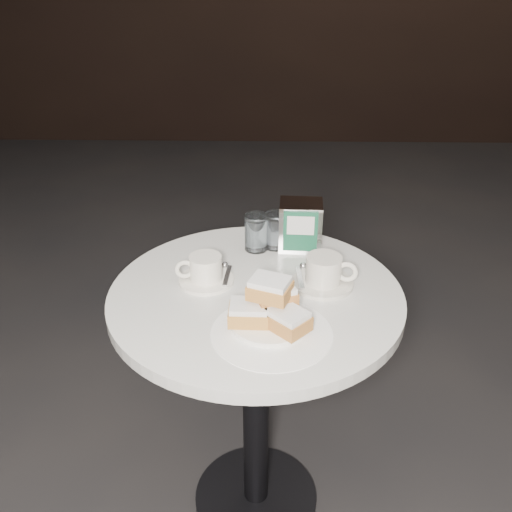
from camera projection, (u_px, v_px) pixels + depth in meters
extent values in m
plane|color=black|center=(256.00, 500.00, 1.71)|extent=(7.00, 7.00, 0.00)
cylinder|color=black|center=(256.00, 497.00, 1.71)|extent=(0.36, 0.36, 0.03)
cylinder|color=black|center=(256.00, 410.00, 1.54)|extent=(0.07, 0.07, 0.70)
cylinder|color=white|center=(256.00, 297.00, 1.36)|extent=(0.70, 0.70, 0.03)
cylinder|color=white|center=(272.00, 333.00, 1.21)|extent=(0.34, 0.34, 0.00)
cylinder|color=white|center=(270.00, 322.00, 1.23)|extent=(0.22, 0.22, 0.01)
cube|color=#C3863C|center=(249.00, 315.00, 1.22)|extent=(0.09, 0.07, 0.03)
cube|color=white|center=(249.00, 306.00, 1.21)|extent=(0.08, 0.06, 0.01)
cube|color=#B77838|center=(287.00, 322.00, 1.20)|extent=(0.11, 0.11, 0.03)
cube|color=white|center=(288.00, 313.00, 1.18)|extent=(0.10, 0.10, 0.01)
cube|color=#C47D3C|center=(275.00, 297.00, 1.23)|extent=(0.10, 0.09, 0.03)
cube|color=white|center=(275.00, 288.00, 1.22)|extent=(0.10, 0.09, 0.01)
cube|color=#C6843D|center=(270.00, 291.00, 1.20)|extent=(0.10, 0.09, 0.03)
cube|color=white|center=(270.00, 282.00, 1.19)|extent=(0.10, 0.09, 0.01)
cylinder|color=white|center=(206.00, 280.00, 1.39)|extent=(0.16, 0.16, 0.01)
cylinder|color=white|center=(206.00, 267.00, 1.37)|extent=(0.09, 0.09, 0.06)
cylinder|color=#967152|center=(205.00, 259.00, 1.36)|extent=(0.08, 0.08, 0.00)
torus|color=silver|center=(185.00, 269.00, 1.36)|extent=(0.05, 0.02, 0.05)
cube|color=silver|center=(227.00, 275.00, 1.39)|extent=(0.02, 0.09, 0.00)
sphere|color=#B5B5BA|center=(225.00, 265.00, 1.43)|extent=(0.02, 0.02, 0.02)
cylinder|color=beige|center=(323.00, 283.00, 1.38)|extent=(0.17, 0.17, 0.01)
cylinder|color=silver|center=(324.00, 269.00, 1.36)|extent=(0.10, 0.10, 0.07)
cylinder|color=#996953|center=(324.00, 259.00, 1.34)|extent=(0.09, 0.09, 0.00)
torus|color=white|center=(347.00, 272.00, 1.35)|extent=(0.05, 0.02, 0.05)
cube|color=silver|center=(300.00, 277.00, 1.38)|extent=(0.02, 0.10, 0.00)
sphere|color=silver|center=(303.00, 266.00, 1.43)|extent=(0.02, 0.02, 0.02)
cylinder|color=white|center=(256.00, 232.00, 1.51)|extent=(0.08, 0.08, 0.10)
cylinder|color=white|center=(256.00, 234.00, 1.52)|extent=(0.07, 0.07, 0.09)
cylinder|color=white|center=(276.00, 230.00, 1.53)|extent=(0.06, 0.06, 0.10)
cylinder|color=silver|center=(275.00, 232.00, 1.53)|extent=(0.05, 0.05, 0.08)
cube|color=silver|center=(300.00, 225.00, 1.52)|extent=(0.12, 0.09, 0.13)
cube|color=#1A5D3F|center=(300.00, 232.00, 1.47)|extent=(0.09, 0.01, 0.11)
cube|color=white|center=(301.00, 226.00, 1.46)|extent=(0.07, 0.01, 0.05)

